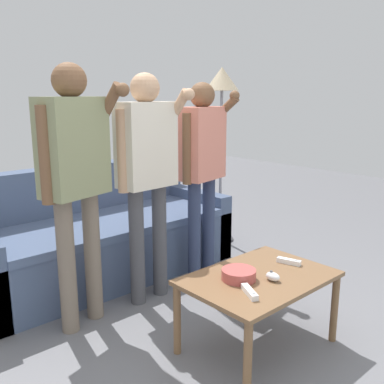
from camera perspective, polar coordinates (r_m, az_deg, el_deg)
name	(u,v)px	position (r m, az deg, el deg)	size (l,w,h in m)	color
ground_plane	(230,360)	(2.63, 5.02, -21.22)	(12.00, 12.00, 0.00)	slate
couch	(101,238)	(3.69, -11.91, -5.94)	(2.11, 0.91, 0.88)	#475675
coffee_table	(259,286)	(2.58, 8.81, -12.10)	(0.86, 0.60, 0.45)	brown
snack_bowl	(239,275)	(2.49, 6.18, -10.77)	(0.19, 0.19, 0.06)	#B24C47
game_remote_nunchuk	(273,277)	(2.50, 10.61, -10.90)	(0.06, 0.09, 0.05)	white
floor_lamp	(222,93)	(4.26, 3.94, 12.89)	(0.33, 0.33, 1.72)	#2D2D33
player_left	(75,167)	(2.71, -15.20, 3.18)	(0.53, 0.36, 1.65)	#756656
player_center	(147,162)	(3.00, -5.96, 3.95)	(0.49, 0.36, 1.61)	#47474C
player_right	(202,158)	(3.40, 1.35, 4.52)	(0.49, 0.31, 1.56)	#2D3856
game_remote_wand_near	(250,292)	(2.33, 7.63, -12.91)	(0.11, 0.16, 0.03)	white
game_remote_wand_far	(289,261)	(2.76, 12.66, -8.92)	(0.08, 0.15, 0.03)	white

